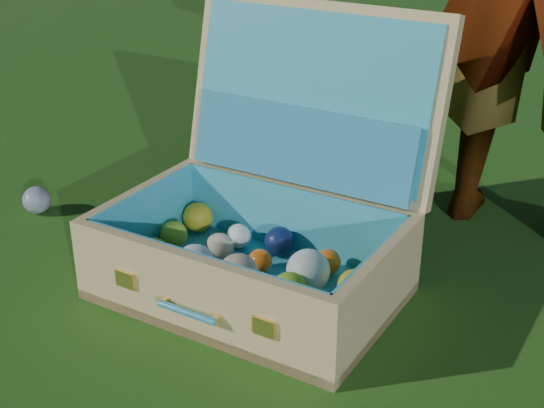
% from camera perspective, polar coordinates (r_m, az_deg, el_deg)
% --- Properties ---
extents(ground, '(60.00, 60.00, 0.00)m').
position_cam_1_polar(ground, '(1.82, -4.55, -5.90)').
color(ground, '#215114').
rests_on(ground, ground).
extents(stray_ball, '(0.08, 0.08, 0.08)m').
position_cam_1_polar(stray_ball, '(2.23, -17.30, 0.29)').
color(stray_ball, teal).
rests_on(stray_ball, ground).
extents(suitcase, '(0.70, 0.64, 0.62)m').
position_cam_1_polar(suitcase, '(1.75, 0.05, -0.54)').
color(suitcase, '#DDBA77').
rests_on(suitcase, ground).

